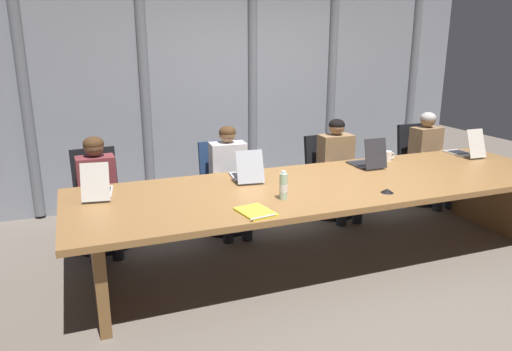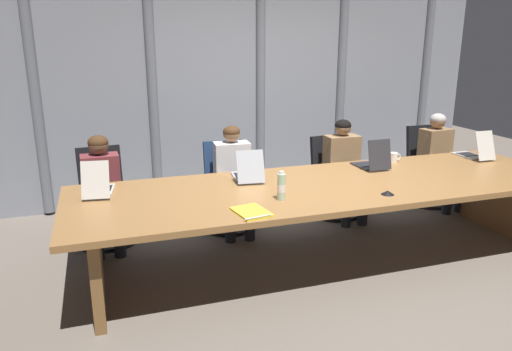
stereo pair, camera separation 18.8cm
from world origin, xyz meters
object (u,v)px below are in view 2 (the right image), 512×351
laptop_left_end (99,187)px  conference_mic_left_side (388,193)px  office_chair_center (334,185)px  water_bottle_primary (281,187)px  laptop_center (372,162)px  person_left_end (102,186)px  person_right_mid (440,155)px  person_center (345,164)px  laptop_right_mid (474,152)px  laptop_left_mid (247,173)px  office_chair_left_end (105,208)px  person_left_mid (234,174)px  spiral_notepad (252,212)px  office_chair_right_mid (428,175)px  coffee_mug_near (394,157)px  office_chair_left_mid (228,196)px

laptop_left_end → conference_mic_left_side: (2.28, -0.78, -0.04)m
office_chair_center → water_bottle_primary: 1.94m
laptop_center → person_left_end: size_ratio=0.35×
laptop_center → person_right_mid: bearing=-65.5°
laptop_left_end → person_center: size_ratio=0.40×
laptop_right_mid → office_chair_center: laptop_right_mid is taller
laptop_left_mid → office_chair_left_end: size_ratio=0.48×
laptop_center → laptop_right_mid: 1.29m
office_chair_left_end → water_bottle_primary: (1.36, -1.42, 0.50)m
person_left_mid → spiral_notepad: person_left_mid is taller
laptop_left_mid → spiral_notepad: (-0.24, -0.87, -0.05)m
office_chair_center → spiral_notepad: size_ratio=2.68×
laptop_right_mid → person_center: size_ratio=0.40×
laptop_left_mid → office_chair_left_end: bearing=65.6°
laptop_left_end → conference_mic_left_side: size_ratio=4.14×
laptop_right_mid → water_bottle_primary: 2.61m
laptop_left_end → person_left_mid: person_left_mid is taller
person_right_mid → water_bottle_primary: bearing=-69.1°
office_chair_right_mid → person_right_mid: person_right_mid is taller
office_chair_left_end → office_chair_right_mid: bearing=84.7°
laptop_left_mid → coffee_mug_near: bearing=-78.8°
person_left_end → person_left_mid: 1.32m
laptop_left_end → water_bottle_primary: bearing=-106.3°
office_chair_left_mid → person_left_mid: bearing=11.3°
person_left_mid → office_chair_center: bearing=101.3°
office_chair_left_end → spiral_notepad: (1.03, -1.64, 0.40)m
person_left_mid → conference_mic_left_side: person_left_mid is taller
office_chair_left_end → person_center: size_ratio=0.84×
laptop_left_mid → water_bottle_primary: (0.08, -0.65, 0.05)m
office_chair_left_end → office_chair_left_mid: 1.29m
office_chair_right_mid → water_bottle_primary: bearing=-61.1°
coffee_mug_near → laptop_left_mid: bearing=-175.4°
laptop_left_mid → person_right_mid: size_ratio=0.40×
laptop_left_mid → person_left_mid: bearing=3.0°
laptop_left_mid → person_right_mid: 2.71m
person_left_mid → coffee_mug_near: bearing=77.7°
laptop_center → office_chair_center: laptop_center is taller
laptop_center → office_chair_left_end: size_ratio=0.41×
laptop_right_mid → water_bottle_primary: laptop_right_mid is taller
conference_mic_left_side → person_right_mid: bearing=40.2°
office_chair_left_mid → laptop_left_end: bearing=-57.7°
person_right_mid → water_bottle_primary: person_right_mid is taller
laptop_center → person_right_mid: person_right_mid is taller
person_right_mid → coffee_mug_near: size_ratio=8.53×
office_chair_left_mid → water_bottle_primary: size_ratio=3.89×
person_center → laptop_left_end: bearing=-74.9°
person_left_mid → conference_mic_left_side: 1.69m
laptop_right_mid → office_chair_right_mid: laptop_right_mid is taller
water_bottle_primary → office_chair_left_end: bearing=133.7°
office_chair_center → person_left_end: (-2.59, -0.16, 0.29)m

